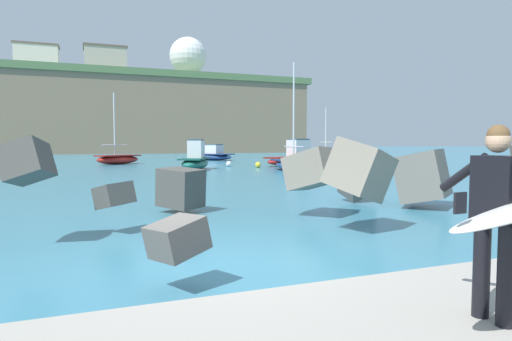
% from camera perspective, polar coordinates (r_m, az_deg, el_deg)
% --- Properties ---
extents(ground_plane, '(400.00, 400.00, 0.00)m').
position_cam_1_polar(ground_plane, '(6.65, -4.98, -12.54)').
color(ground_plane, teal).
extents(breakwater_jetty, '(30.99, 8.09, 2.16)m').
position_cam_1_polar(breakwater_jetty, '(8.47, -9.40, -2.07)').
color(breakwater_jetty, slate).
rests_on(breakwater_jetty, ground).
extents(surfer_with_board, '(2.11, 1.22, 1.78)m').
position_cam_1_polar(surfer_with_board, '(4.38, 30.44, -4.40)').
color(surfer_with_board, black).
rests_on(surfer_with_board, walkway_path).
extents(boat_near_left, '(4.72, 5.72, 1.75)m').
position_cam_1_polar(boat_near_left, '(47.34, -5.81, 2.02)').
color(boat_near_left, navy).
rests_on(boat_near_left, ground).
extents(boat_near_right, '(2.32, 5.60, 7.24)m').
position_cam_1_polar(boat_near_right, '(28.96, 5.26, 0.80)').
color(boat_near_right, navy).
rests_on(boat_near_right, ground).
extents(boat_mid_left, '(3.49, 5.13, 2.14)m').
position_cam_1_polar(boat_mid_left, '(30.52, -7.99, 1.34)').
color(boat_mid_left, '#1E6656').
rests_on(boat_mid_left, ground).
extents(boat_mid_centre, '(4.43, 3.76, 6.23)m').
position_cam_1_polar(boat_mid_centre, '(39.90, -17.73, 1.47)').
color(boat_mid_centre, maroon).
rests_on(boat_mid_centre, ground).
extents(boat_mid_right, '(2.02, 4.45, 5.64)m').
position_cam_1_polar(boat_mid_right, '(46.24, 9.35, 2.01)').
color(boat_mid_right, '#EAC64C').
rests_on(boat_mid_right, ground).
extents(boat_far_left, '(6.46, 4.05, 2.23)m').
position_cam_1_polar(boat_far_left, '(36.04, 5.27, 1.71)').
color(boat_far_left, maroon).
rests_on(boat_far_left, ground).
extents(mooring_buoy_inner, '(0.44, 0.44, 0.44)m').
position_cam_1_polar(mooring_buoy_inner, '(43.33, -8.23, 1.43)').
color(mooring_buoy_inner, yellow).
rests_on(mooring_buoy_inner, ground).
extents(mooring_buoy_middle, '(0.44, 0.44, 0.44)m').
position_cam_1_polar(mooring_buoy_middle, '(33.97, -3.61, 0.86)').
color(mooring_buoy_middle, silver).
rests_on(mooring_buoy_middle, ground).
extents(mooring_buoy_outer, '(0.44, 0.44, 0.44)m').
position_cam_1_polar(mooring_buoy_outer, '(32.63, 0.27, 0.76)').
color(mooring_buoy_outer, yellow).
rests_on(mooring_buoy_outer, ground).
extents(headland_bluff, '(89.71, 35.87, 14.79)m').
position_cam_1_polar(headland_bluff, '(95.21, -23.16, 6.68)').
color(headland_bluff, '#847056').
rests_on(headland_bluff, ground).
extents(radar_dome, '(8.47, 8.47, 11.33)m').
position_cam_1_polar(radar_dome, '(103.82, -8.94, 14.41)').
color(radar_dome, silver).
rests_on(radar_dome, headland_bluff).
extents(station_building_central, '(8.15, 6.37, 5.96)m').
position_cam_1_polar(station_building_central, '(93.04, -19.23, 13.28)').
color(station_building_central, '#B2ADA3').
rests_on(station_building_central, headland_bluff).
extents(station_building_east, '(7.88, 4.46, 5.69)m').
position_cam_1_polar(station_building_east, '(94.07, -26.90, 12.90)').
color(station_building_east, silver).
rests_on(station_building_east, headland_bluff).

